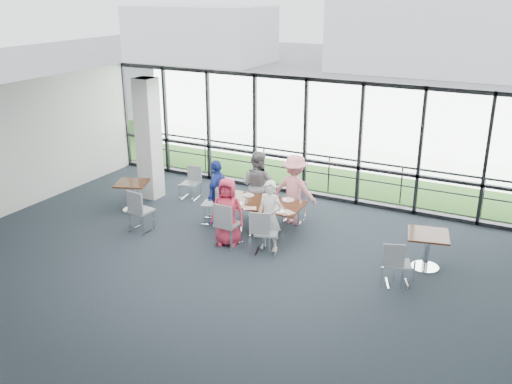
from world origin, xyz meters
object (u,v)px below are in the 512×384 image
at_px(structural_column, 149,139).
at_px(chair_spare_lb, 190,184).
at_px(main_table, 262,208).
at_px(diner_end, 217,192).
at_px(diner_far_right, 294,190).
at_px(diner_far_left, 257,185).
at_px(chair_main_fl, 261,197).
at_px(chair_main_nr, 267,232).
at_px(chair_spare_r, 399,264).
at_px(chair_main_nl, 228,224).
at_px(diner_near_right, 270,216).
at_px(side_table_left, 132,188).
at_px(side_table_right, 428,240).
at_px(chair_main_end, 213,204).
at_px(chair_main_fr, 295,203).
at_px(diner_near_left, 228,212).
at_px(chair_spare_la, 141,211).

bearing_deg(structural_column, chair_spare_lb, 18.59).
distance_m(main_table, diner_end, 1.20).
height_order(diner_far_right, diner_end, diner_far_right).
relative_size(diner_far_left, chair_main_fl, 1.75).
bearing_deg(chair_main_nr, diner_end, 135.52).
bearing_deg(chair_spare_r, chair_main_nl, 157.79).
xyz_separation_m(diner_near_right, chair_spare_lb, (-3.26, 1.82, -0.35)).
bearing_deg(diner_far_right, chair_main_nl, 67.32).
distance_m(side_table_left, diner_far_left, 3.18).
bearing_deg(diner_near_right, main_table, 129.00).
xyz_separation_m(side_table_right, diner_near_right, (-3.19, -0.67, 0.16)).
bearing_deg(diner_far_left, chair_main_fl, -94.77).
bearing_deg(diner_near_right, diner_far_left, 127.52).
distance_m(chair_main_nr, chair_main_end, 2.09).
bearing_deg(side_table_right, chair_main_nl, -167.81).
bearing_deg(chair_main_fr, side_table_left, 16.56).
distance_m(chair_main_fl, chair_main_fr, 0.89).
height_order(chair_main_nl, chair_main_fr, chair_main_nl).
height_order(main_table, chair_main_fl, chair_main_fl).
height_order(side_table_left, chair_main_nr, chair_main_nr).
height_order(diner_near_left, diner_far_left, diner_far_left).
relative_size(structural_column, chair_main_nl, 3.27).
xyz_separation_m(chair_main_nr, chair_spare_lb, (-3.28, 2.02, -0.05)).
relative_size(main_table, chair_main_fl, 1.97).
xyz_separation_m(diner_near_right, chair_spare_r, (2.86, -0.28, -0.33)).
bearing_deg(chair_main_fr, diner_near_left, 66.24).
distance_m(side_table_left, chair_main_end, 2.23).
relative_size(diner_near_left, chair_spare_la, 1.52).
xyz_separation_m(chair_main_nr, chair_main_fr, (-0.17, 1.86, -0.00)).
height_order(side_table_right, chair_main_fl, chair_main_fl).
distance_m(side_table_right, chair_main_fr, 3.48).
height_order(diner_far_left, diner_far_right, diner_far_left).
distance_m(main_table, diner_near_right, 0.90).
bearing_deg(side_table_right, chair_main_end, 179.63).
xyz_separation_m(structural_column, diner_near_right, (4.27, -1.48, -0.82)).
bearing_deg(chair_main_fl, diner_near_right, 132.62).
relative_size(chair_main_fr, chair_spare_r, 1.07).
bearing_deg(chair_main_fl, chair_spare_r, 163.92).
relative_size(diner_end, chair_main_nl, 1.62).
bearing_deg(diner_near_left, diner_end, 117.53).
distance_m(chair_main_nl, chair_main_nr, 0.94).
distance_m(chair_main_fr, chair_spare_r, 3.59).
relative_size(diner_end, chair_main_end, 1.64).
height_order(chair_main_nr, chair_main_fr, chair_main_nr).
bearing_deg(main_table, chair_main_fl, 115.68).
distance_m(main_table, chair_main_fl, 1.05).
bearing_deg(chair_main_fl, diner_near_left, 103.19).
bearing_deg(diner_far_left, chair_spare_r, 158.26).
bearing_deg(chair_spare_lb, diner_end, 134.21).
bearing_deg(diner_far_left, chair_main_fr, -165.04).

